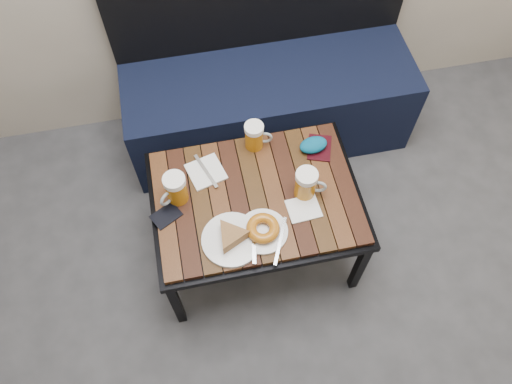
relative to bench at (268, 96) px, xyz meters
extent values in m
cube|color=black|center=(0.00, -0.02, -0.05)|extent=(1.40, 0.50, 0.45)
cube|color=black|center=(-0.59, -0.95, -0.06)|extent=(0.03, 0.03, 0.42)
cube|color=black|center=(0.19, -0.95, -0.06)|extent=(0.04, 0.03, 0.42)
cube|color=black|center=(-0.59, -0.39, -0.06)|extent=(0.03, 0.04, 0.42)
cube|color=black|center=(0.19, -0.39, -0.06)|extent=(0.04, 0.04, 0.42)
cube|color=black|center=(-0.20, -0.67, 0.16)|extent=(0.84, 0.62, 0.03)
cube|color=#32180B|center=(-0.20, -0.67, 0.19)|extent=(0.80, 0.58, 0.02)
cylinder|color=#AD660D|center=(-0.50, -0.61, 0.26)|extent=(0.12, 0.12, 0.11)
cylinder|color=white|center=(-0.50, -0.61, 0.33)|extent=(0.09, 0.09, 0.03)
torus|color=#8C999E|center=(-0.54, -0.64, 0.26)|extent=(0.06, 0.05, 0.07)
cylinder|color=#AD660D|center=(-0.16, -0.42, 0.25)|extent=(0.09, 0.09, 0.10)
cylinder|color=white|center=(-0.16, -0.42, 0.32)|extent=(0.08, 0.08, 0.02)
torus|color=#8C999E|center=(-0.11, -0.43, 0.25)|extent=(0.07, 0.02, 0.06)
cylinder|color=#AD660D|center=(-0.01, -0.70, 0.26)|extent=(0.10, 0.10, 0.11)
cylinder|color=white|center=(-0.01, -0.70, 0.33)|extent=(0.09, 0.09, 0.03)
torus|color=#8C999E|center=(0.04, -0.71, 0.26)|extent=(0.07, 0.03, 0.07)
cylinder|color=white|center=(-0.33, -0.84, 0.21)|extent=(0.23, 0.23, 0.02)
cylinder|color=white|center=(-0.21, -0.83, 0.21)|extent=(0.19, 0.19, 0.01)
torus|color=#8D420C|center=(-0.21, -0.83, 0.23)|extent=(0.13, 0.13, 0.04)
cube|color=#A5A8AD|center=(-0.15, -0.89, 0.21)|extent=(0.09, 0.19, 0.00)
cube|color=#A5A8AD|center=(-0.25, -0.89, 0.21)|extent=(0.04, 0.15, 0.00)
cube|color=white|center=(-0.38, -0.52, 0.20)|extent=(0.17, 0.17, 0.01)
cube|color=#A5A8AD|center=(-0.38, -0.52, 0.21)|extent=(0.08, 0.18, 0.00)
cube|color=white|center=(-0.03, -0.77, 0.20)|extent=(0.13, 0.11, 0.01)
cube|color=black|center=(-0.56, -0.69, 0.20)|extent=(0.13, 0.12, 0.01)
cube|color=black|center=(0.11, -0.50, 0.20)|extent=(0.13, 0.16, 0.01)
ellipsoid|color=navy|center=(0.08, -0.49, 0.23)|extent=(0.13, 0.09, 0.05)
camera|label=1|loc=(-0.40, -1.64, 1.91)|focal=35.00mm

